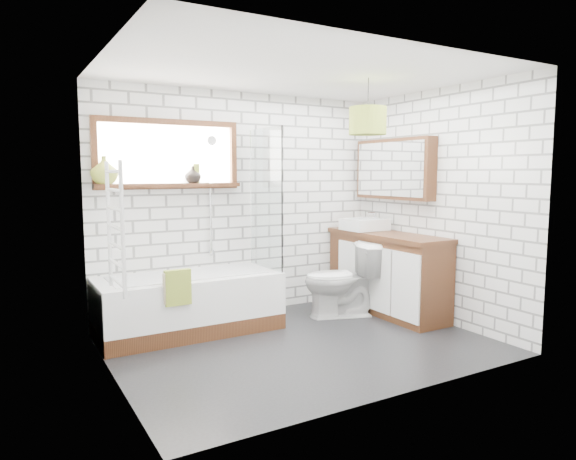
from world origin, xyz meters
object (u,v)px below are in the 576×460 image
vanity (387,273)px  pendant (368,121)px  bathtub (189,304)px  basin (364,224)px  toilet (341,280)px

vanity → pendant: size_ratio=4.58×
bathtub → pendant: size_ratio=5.09×
bathtub → pendant: 2.53m
bathtub → basin: basin is taller
toilet → pendant: 1.83m
basin → toilet: basin is taller
vanity → pendant: pendant is taller
basin → bathtub: bearing=177.9°
bathtub → toilet: bearing=-10.4°
basin → pendant: bearing=-127.8°
vanity → basin: bearing=99.9°
basin → toilet: (-0.50, -0.23, -0.58)m
bathtub → vanity: size_ratio=1.11×
bathtub → vanity: bearing=-10.8°
bathtub → toilet: (1.67, -0.31, 0.12)m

